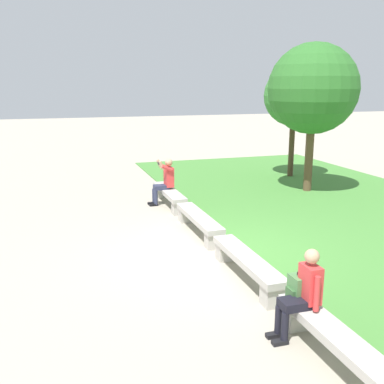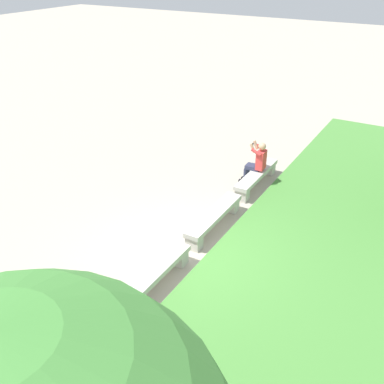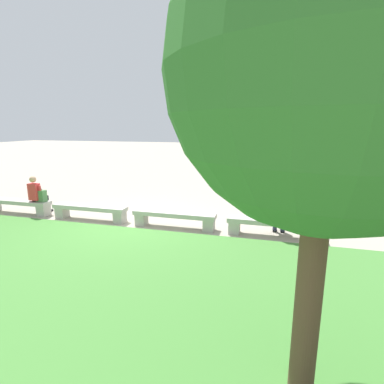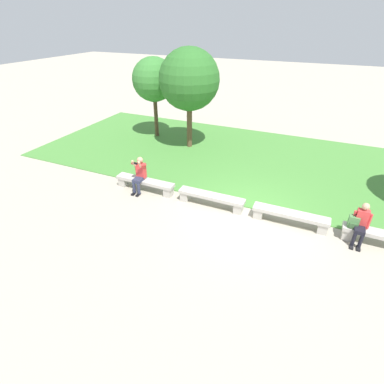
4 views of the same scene
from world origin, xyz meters
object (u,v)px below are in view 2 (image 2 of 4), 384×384
bench_mid (153,277)px  person_photographer (257,161)px  person_distant (84,322)px  backpack (93,318)px  bench_near (214,218)px  bench_main (256,177)px  bench_far (57,370)px

bench_mid → person_photographer: size_ratio=1.76×
person_distant → backpack: 0.19m
bench_near → bench_mid: (2.65, 0.00, 0.00)m
bench_near → person_photographer: person_photographer is taller
bench_mid → bench_main: bearing=180.0°
bench_near → backpack: bearing=-0.5°
person_photographer → bench_far: bearing=0.5°
bench_main → bench_far: same height
backpack → bench_near: bearing=179.5°
bench_near → bench_far: same height
person_distant → bench_mid: bearing=178.0°
bench_near → backpack: 4.38m
bench_far → person_distant: size_ratio=1.85×
bench_near → person_distant: size_ratio=1.85×
bench_main → person_distant: (7.21, -0.07, 0.36)m
person_photographer → bench_mid: bearing=0.8°
bench_near → bench_main: bearing=180.0°
bench_near → backpack: backpack is taller
bench_near → backpack: size_ratio=5.44×
bench_mid → person_distant: person_distant is taller
backpack → bench_mid: bearing=178.8°
bench_mid → bench_far: bearing=0.0°
bench_main → bench_near: same height
bench_near → bench_mid: same height
bench_mid → backpack: bearing=-1.2°
person_photographer → bench_near: bearing=1.6°
bench_main → backpack: (7.03, -0.04, 0.32)m
bench_main → backpack: bearing=-0.3°
bench_far → person_distant: person_distant is taller
person_distant → bench_main: bearing=179.5°
bench_mid → backpack: 1.75m
person_distant → backpack: size_ratio=2.94×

